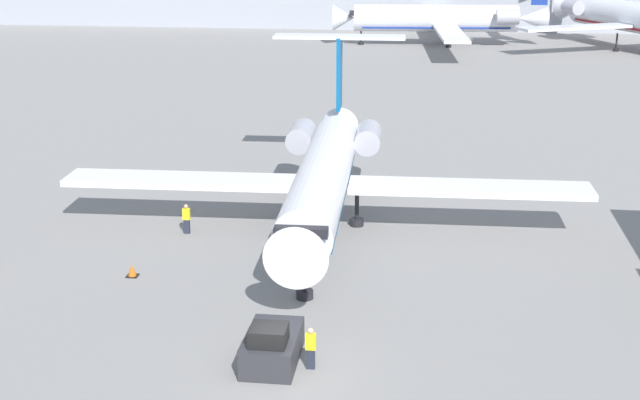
% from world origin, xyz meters
% --- Properties ---
extents(ground_plane, '(600.00, 600.00, 0.00)m').
position_xyz_m(ground_plane, '(0.00, 0.00, 0.00)').
color(ground_plane, gray).
extents(airplane_main, '(29.54, 25.32, 9.51)m').
position_xyz_m(airplane_main, '(-0.39, 17.18, 3.26)').
color(airplane_main, white).
rests_on(airplane_main, ground).
extents(pushback_tug, '(2.04, 3.70, 1.87)m').
position_xyz_m(pushback_tug, '(-0.49, 0.97, 0.70)').
color(pushback_tug, '#2D2D33').
rests_on(pushback_tug, ground).
extents(worker_near_tug, '(0.40, 0.24, 1.72)m').
position_xyz_m(worker_near_tug, '(1.09, 0.60, 0.90)').
color(worker_near_tug, '#232838').
rests_on(worker_near_tug, ground).
extents(worker_by_wing, '(0.40, 0.24, 1.70)m').
position_xyz_m(worker_by_wing, '(-7.87, 15.28, 0.89)').
color(worker_by_wing, '#232838').
rests_on(worker_by_wing, ground).
extents(traffic_cone_left, '(0.56, 0.56, 0.63)m').
position_xyz_m(traffic_cone_left, '(-8.87, 8.83, 0.30)').
color(traffic_cone_left, black).
rests_on(traffic_cone_left, ground).
extents(airplane_parked_far_right, '(29.67, 38.85, 10.64)m').
position_xyz_m(airplane_parked_far_right, '(6.54, 95.70, 3.69)').
color(airplane_parked_far_right, silver).
rests_on(airplane_parked_far_right, ground).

